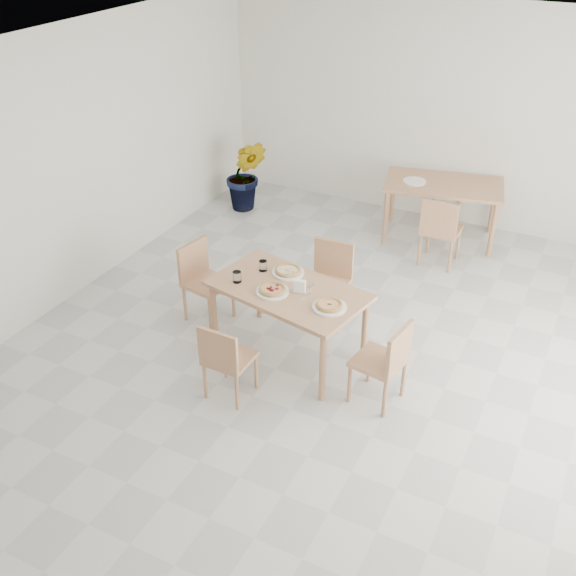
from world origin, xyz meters
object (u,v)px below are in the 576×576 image
at_px(tumbler_b, 263,266).
at_px(pizza_pepperoni, 272,289).
at_px(plate_mushroom, 288,272).
at_px(pizza_mushroom, 288,270).
at_px(chair_east, 387,359).
at_px(plate_pepperoni, 272,291).
at_px(plate_margherita, 329,307).
at_px(chair_north, 330,276).
at_px(napkin_holder, 300,287).
at_px(chair_back_s, 440,228).
at_px(chair_back_n, 444,180).
at_px(chair_west, 202,276).
at_px(tumbler_a, 237,277).
at_px(pizza_margherita, 329,305).
at_px(chair_south, 225,357).
at_px(main_table, 288,296).
at_px(potted_plant, 246,175).
at_px(plate_empty, 415,181).
at_px(second_table, 443,190).

bearing_deg(tumbler_b, pizza_pepperoni, -49.27).
relative_size(plate_mushroom, pizza_mushroom, 0.92).
distance_m(chair_east, plate_pepperoni, 1.20).
height_order(plate_margherita, pizza_pepperoni, pizza_pepperoni).
bearing_deg(plate_margherita, chair_north, 113.17).
distance_m(napkin_holder, chair_back_s, 2.49).
distance_m(plate_margherita, napkin_holder, 0.36).
distance_m(plate_margherita, chair_back_n, 3.94).
relative_size(chair_west, tumbler_a, 7.83).
xyz_separation_m(chair_west, pizza_margherita, (1.56, -0.34, 0.30)).
bearing_deg(chair_south, tumbler_b, -79.46).
bearing_deg(napkin_holder, chair_north, 81.15).
bearing_deg(chair_back_n, chair_east, -107.35).
bearing_deg(main_table, chair_west, -179.33).
bearing_deg(potted_plant, chair_north, -42.89).
bearing_deg(chair_back_s, chair_west, 48.76).
bearing_deg(plate_pepperoni, pizza_mushroom, 94.46).
distance_m(plate_margherita, plate_pepperoni, 0.56).
bearing_deg(plate_pepperoni, chair_south, -98.27).
relative_size(pizza_margherita, chair_back_s, 0.34).
height_order(chair_north, pizza_pepperoni, chair_north).
bearing_deg(chair_east, main_table, -93.88).
bearing_deg(plate_mushroom, chair_north, 69.57).
relative_size(chair_north, potted_plant, 0.84).
bearing_deg(main_table, plate_empty, 96.34).
relative_size(chair_west, potted_plant, 0.83).
distance_m(plate_mushroom, napkin_holder, 0.37).
bearing_deg(plate_empty, potted_plant, -174.88).
relative_size(chair_east, plate_empty, 2.89).
distance_m(chair_east, chair_back_n, 4.10).
height_order(chair_north, chair_west, chair_north).
distance_m(plate_pepperoni, napkin_holder, 0.25).
distance_m(chair_west, chair_back_s, 2.85).
xyz_separation_m(plate_margherita, tumbler_a, (-0.94, 0.02, 0.04)).
bearing_deg(plate_pepperoni, plate_margherita, -0.46).
bearing_deg(chair_west, pizza_mushroom, -78.09).
bearing_deg(potted_plant, plate_mushroom, -52.70).
bearing_deg(pizza_margherita, chair_west, 167.86).
height_order(plate_mushroom, napkin_holder, napkin_holder).
bearing_deg(pizza_pepperoni, chair_north, 79.25).
bearing_deg(plate_empty, plate_margherita, -86.12).
bearing_deg(pizza_pepperoni, napkin_holder, 25.18).
bearing_deg(pizza_margherita, plate_margherita, 180.00).
xyz_separation_m(pizza_mushroom, chair_back_n, (0.55, 3.56, -0.30)).
xyz_separation_m(plate_pepperoni, plate_empty, (0.36, 3.07, 0.00)).
height_order(pizza_pepperoni, chair_back_n, chair_back_n).
xyz_separation_m(pizza_pepperoni, second_table, (0.69, 3.20, -0.12)).
height_order(pizza_margherita, pizza_pepperoni, same).
xyz_separation_m(pizza_margherita, chair_back_s, (0.31, 2.49, -0.28)).
bearing_deg(plate_margherita, pizza_mushroom, 147.80).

